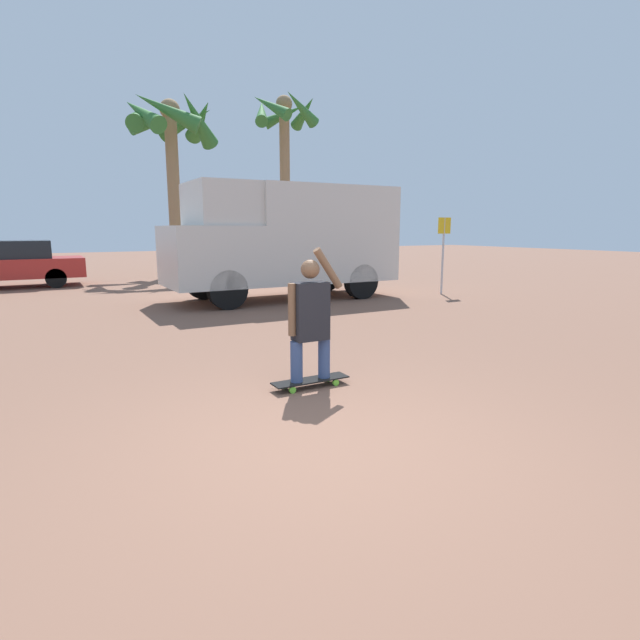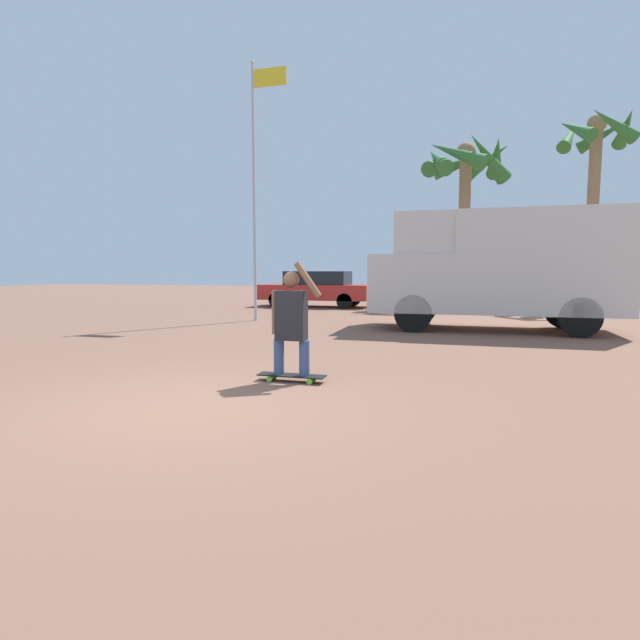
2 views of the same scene
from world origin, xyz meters
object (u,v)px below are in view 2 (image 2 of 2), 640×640
camper_van (498,266)px  parked_car_red (316,288)px  palm_tree_center_background (466,170)px  flagpole (256,176)px  skateboard (292,376)px  person_skateboarder (291,318)px  palm_tree_near_van (596,157)px

camper_van → parked_car_red: (-6.63, 6.53, -0.84)m
palm_tree_center_background → flagpole: (-5.86, -7.74, -1.31)m
camper_van → parked_car_red: size_ratio=1.29×
skateboard → person_skateboarder: size_ratio=0.61×
parked_car_red → palm_tree_near_van: (10.46, 1.55, 4.95)m
parked_car_red → palm_tree_near_van: 11.68m
flagpole → palm_tree_near_van: bearing=35.5°
camper_van → flagpole: size_ratio=0.79×
camper_van → parked_car_red: bearing=135.4°
skateboard → flagpole: flagpole is taller
camper_van → person_skateboarder: bearing=-113.5°
camper_van → flagpole: bearing=175.0°
palm_tree_center_background → skateboard: bearing=-98.1°
palm_tree_center_background → flagpole: flagpole is taller
person_skateboarder → parked_car_red: size_ratio=0.33×
person_skateboarder → camper_van: (3.01, 6.92, 0.75)m
camper_van → palm_tree_near_van: bearing=64.7°
skateboard → person_skateboarder: bearing=180.0°
parked_car_red → skateboard: bearing=-74.9°
skateboard → camper_van: (3.01, 6.92, 1.53)m
person_skateboarder → flagpole: 9.02m
skateboard → palm_tree_near_van: (6.84, 15.00, 5.64)m
skateboard → palm_tree_near_van: 17.43m
flagpole → parked_car_red: bearing=89.3°
skateboard → palm_tree_center_background: (2.17, 15.25, 5.46)m
skateboard → flagpole: size_ratio=0.12×
person_skateboarder → palm_tree_center_background: 16.10m
person_skateboarder → parked_car_red: 13.93m
skateboard → camper_van: bearing=66.5°
parked_car_red → flagpole: (-0.07, -5.94, 3.46)m
skateboard → camper_van: size_ratio=0.16×
palm_tree_center_background → camper_van: bearing=-84.2°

